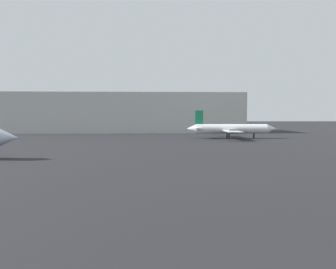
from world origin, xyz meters
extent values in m
cone|color=#B2BCCC|center=(-22.72, 41.32, 3.49)|extent=(3.70, 3.43, 3.08)
cylinder|color=white|center=(22.97, 83.45, 2.85)|extent=(20.63, 3.37, 2.71)
cone|color=white|center=(34.74, 83.07, 2.85)|extent=(3.07, 2.81, 2.71)
cone|color=white|center=(11.21, 83.83, 2.85)|extent=(3.07, 2.81, 2.71)
cube|color=white|center=(21.94, 83.48, 2.45)|extent=(4.54, 22.29, 0.17)
cube|color=white|center=(13.06, 83.77, 3.13)|extent=(1.93, 6.13, 0.12)
cube|color=#147F4C|center=(13.42, 83.76, 6.20)|extent=(2.32, 0.29, 3.99)
cylinder|color=#4C4C54|center=(22.70, 87.67, 2.31)|extent=(2.21, 1.37, 1.30)
cylinder|color=#4C4C54|center=(22.43, 79.25, 2.31)|extent=(2.21, 1.37, 1.30)
cube|color=black|center=(29.55, 83.24, 0.75)|extent=(0.37, 0.37, 1.50)
cube|color=black|center=(21.99, 84.93, 0.75)|extent=(0.37, 0.37, 1.50)
cube|color=black|center=(21.90, 82.04, 0.75)|extent=(0.37, 0.37, 1.50)
cube|color=#B7B7B2|center=(-13.38, 119.97, 7.59)|extent=(95.76, 24.91, 15.18)
camera|label=1|loc=(0.22, -10.20, 7.20)|focal=34.53mm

